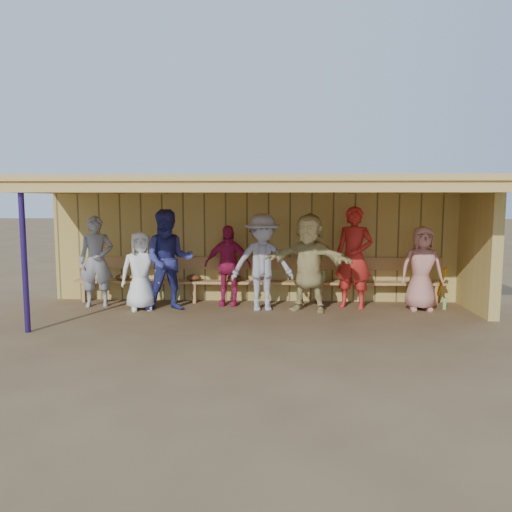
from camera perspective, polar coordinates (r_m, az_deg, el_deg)
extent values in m
plane|color=brown|center=(9.32, -0.09, -6.67)|extent=(90.00, 90.00, 0.00)
imported|color=gray|center=(10.35, -17.77, -0.59)|extent=(0.73, 0.56, 1.80)
imported|color=white|center=(9.82, -13.05, -1.67)|extent=(0.86, 0.70, 1.51)
imported|color=navy|center=(9.66, -9.95, -0.47)|extent=(1.06, 0.90, 1.94)
imported|color=#BA1D50|center=(10.01, -3.26, -1.08)|extent=(0.97, 0.45, 1.61)
imported|color=#95969E|center=(9.53, 0.73, -0.72)|extent=(1.29, 0.87, 1.85)
imported|color=tan|center=(9.49, 6.04, -0.74)|extent=(1.82, 1.13, 1.87)
imported|color=red|center=(9.89, 11.13, -0.16)|extent=(0.85, 0.70, 2.00)
imported|color=tan|center=(10.04, 18.43, -1.36)|extent=(0.81, 0.55, 1.62)
cube|color=tan|center=(10.46, 0.23, 1.44)|extent=(8.60, 0.20, 2.40)
cube|color=tan|center=(10.29, 24.09, 0.78)|extent=(0.20, 1.62, 2.40)
cube|color=#D8AC58|center=(9.08, -0.09, 8.56)|extent=(8.80, 3.20, 0.10)
cube|color=#D8AC58|center=(7.58, -0.59, 7.97)|extent=(8.80, 0.10, 0.18)
cube|color=#D8AC58|center=(9.99, -22.61, 7.07)|extent=(0.08, 3.00, 0.16)
cube|color=#D8AC58|center=(9.63, -17.44, 7.31)|extent=(0.08, 3.00, 0.16)
cube|color=#D8AC58|center=(9.35, -11.91, 7.50)|extent=(0.08, 3.00, 0.16)
cube|color=#D8AC58|center=(9.17, -6.09, 7.63)|extent=(0.08, 3.00, 0.16)
cube|color=#D8AC58|center=(9.08, -0.09, 7.67)|extent=(0.08, 3.00, 0.16)
cube|color=#D8AC58|center=(9.08, 5.96, 7.64)|extent=(0.08, 3.00, 0.16)
cube|color=#D8AC58|center=(9.19, 11.93, 7.52)|extent=(0.08, 3.00, 0.16)
cube|color=#D8AC58|center=(9.39, 17.70, 7.33)|extent=(0.08, 3.00, 0.16)
cube|color=#D8AC58|center=(9.69, 23.17, 7.08)|extent=(0.08, 3.00, 0.16)
cylinder|color=navy|center=(8.69, -24.97, -0.22)|extent=(0.09, 0.09, 2.40)
cube|color=tan|center=(10.28, 0.16, -3.01)|extent=(7.60, 0.32, 0.05)
cube|color=tan|center=(10.38, 0.20, -0.82)|extent=(7.60, 0.04, 0.26)
cube|color=tan|center=(11.05, -18.87, -3.87)|extent=(0.06, 0.29, 0.40)
cube|color=tan|center=(10.44, -6.95, -4.16)|extent=(0.06, 0.29, 0.40)
cube|color=tan|center=(10.35, 7.35, -4.27)|extent=(0.06, 0.29, 0.40)
cube|color=tan|center=(10.80, 19.68, -4.15)|extent=(0.06, 0.29, 0.40)
cylinder|color=orange|center=(10.59, 20.30, -3.27)|extent=(0.13, 0.41, 0.80)
sphere|color=gold|center=(10.55, 18.39, -5.22)|extent=(0.08, 0.08, 0.08)
ellipsoid|color=#593319|center=(10.69, -15.01, -2.36)|extent=(0.30, 0.24, 0.14)
ellipsoid|color=#593319|center=(10.35, -7.14, -2.48)|extent=(0.30, 0.24, 0.14)
ellipsoid|color=#593319|center=(10.24, -2.48, -2.53)|extent=(0.30, 0.24, 0.14)
cylinder|color=#96C763|center=(10.34, 7.77, -2.25)|extent=(0.07, 0.07, 0.22)
cylinder|color=gold|center=(10.38, 9.83, -2.25)|extent=(0.07, 0.07, 0.22)
cylinder|color=#7EB95C|center=(10.36, 20.75, -5.13)|extent=(0.07, 0.07, 0.22)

